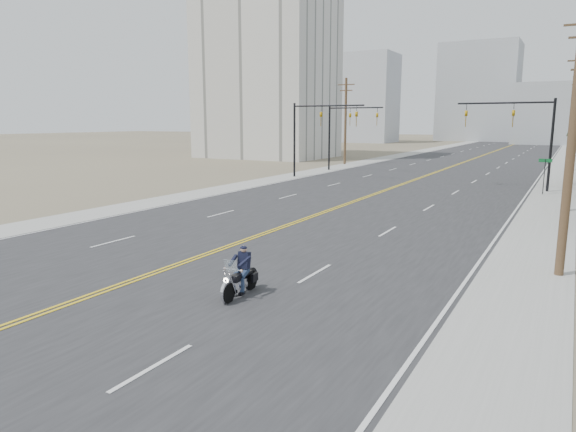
# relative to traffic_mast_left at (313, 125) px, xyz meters

# --- Properties ---
(ground_plane) EXTENTS (400.00, 400.00, 0.00)m
(ground_plane) POSITION_rel_traffic_mast_left_xyz_m (8.98, -32.00, -4.94)
(ground_plane) COLOR #776D56
(ground_plane) RESTS_ON ground
(road) EXTENTS (20.00, 200.00, 0.01)m
(road) POSITION_rel_traffic_mast_left_xyz_m (8.98, 38.00, -4.93)
(road) COLOR #303033
(road) RESTS_ON ground
(sidewalk_left) EXTENTS (3.00, 200.00, 0.01)m
(sidewalk_left) POSITION_rel_traffic_mast_left_xyz_m (-2.52, 38.00, -4.93)
(sidewalk_left) COLOR #A5A5A0
(sidewalk_left) RESTS_ON ground
(sidewalk_right) EXTENTS (3.00, 200.00, 0.01)m
(sidewalk_right) POSITION_rel_traffic_mast_left_xyz_m (20.48, 38.00, -4.93)
(sidewalk_right) COLOR #A5A5A0
(sidewalk_right) RESTS_ON ground
(traffic_mast_left) EXTENTS (7.10, 0.26, 7.00)m
(traffic_mast_left) POSITION_rel_traffic_mast_left_xyz_m (0.00, 0.00, 0.00)
(traffic_mast_left) COLOR black
(traffic_mast_left) RESTS_ON ground
(traffic_mast_right) EXTENTS (7.10, 0.26, 7.00)m
(traffic_mast_right) POSITION_rel_traffic_mast_left_xyz_m (17.95, 0.00, 0.00)
(traffic_mast_right) COLOR black
(traffic_mast_right) RESTS_ON ground
(traffic_mast_far) EXTENTS (6.10, 0.26, 7.00)m
(traffic_mast_far) POSITION_rel_traffic_mast_left_xyz_m (-0.33, 8.00, -0.06)
(traffic_mast_far) COLOR black
(traffic_mast_far) RESTS_ON ground
(street_sign) EXTENTS (0.90, 0.06, 2.62)m
(street_sign) POSITION_rel_traffic_mast_left_xyz_m (19.78, -2.00, -3.13)
(street_sign) COLOR black
(street_sign) RESTS_ON ground
(utility_pole_a) EXTENTS (2.20, 0.30, 11.00)m
(utility_pole_a) POSITION_rel_traffic_mast_left_xyz_m (21.48, -24.00, 0.79)
(utility_pole_a) COLOR brown
(utility_pole_a) RESTS_ON ground
(utility_pole_left) EXTENTS (2.20, 0.30, 10.50)m
(utility_pole_left) POSITION_rel_traffic_mast_left_xyz_m (-3.52, 16.00, 0.54)
(utility_pole_left) COLOR brown
(utility_pole_left) RESTS_ON ground
(apartment_block) EXTENTS (18.00, 14.00, 30.00)m
(apartment_block) POSITION_rel_traffic_mast_left_xyz_m (-19.02, 23.00, 10.06)
(apartment_block) COLOR silver
(apartment_block) RESTS_ON ground
(haze_bldg_a) EXTENTS (14.00, 12.00, 22.00)m
(haze_bldg_a) POSITION_rel_traffic_mast_left_xyz_m (-26.02, 83.00, 6.06)
(haze_bldg_a) COLOR #B7BCC6
(haze_bldg_a) RESTS_ON ground
(haze_bldg_b) EXTENTS (18.00, 14.00, 14.00)m
(haze_bldg_b) POSITION_rel_traffic_mast_left_xyz_m (16.98, 93.00, 2.06)
(haze_bldg_b) COLOR #ADB2B7
(haze_bldg_b) RESTS_ON ground
(haze_bldg_d) EXTENTS (20.00, 15.00, 26.00)m
(haze_bldg_d) POSITION_rel_traffic_mast_left_xyz_m (-3.02, 108.00, 8.06)
(haze_bldg_d) COLOR #ADB2B7
(haze_bldg_d) RESTS_ON ground
(haze_bldg_f) EXTENTS (12.00, 12.00, 16.00)m
(haze_bldg_f) POSITION_rel_traffic_mast_left_xyz_m (-41.02, 98.00, 3.06)
(haze_bldg_f) COLOR #ADB2B7
(haze_bldg_f) RESTS_ON ground
(motorcyclist) EXTENTS (0.98, 2.02, 1.53)m
(motorcyclist) POSITION_rel_traffic_mast_left_xyz_m (12.97, -31.18, -4.17)
(motorcyclist) COLOR black
(motorcyclist) RESTS_ON ground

